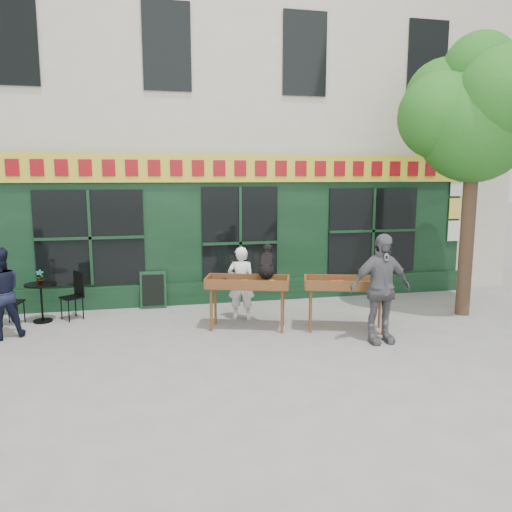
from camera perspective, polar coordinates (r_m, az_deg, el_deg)
The scene contains 13 objects.
ground at distance 9.25m, azimuth 0.92°, elevation -8.70°, with size 80.00×80.00×0.00m, color slate.
building at distance 14.84m, azimuth -4.64°, elevation 17.40°, with size 14.00×7.26×10.00m.
street_tree at distance 11.05m, azimuth 23.79°, elevation 15.00°, with size 3.05×2.90×5.60m.
book_cart_center at distance 9.25m, azimuth -0.96°, elevation -3.42°, with size 1.62×1.05×0.99m.
dog at distance 9.19m, azimuth 1.23°, elevation -0.54°, with size 0.34×0.60×0.60m, color black, non-canonical shape.
woman at distance 9.89m, azimuth -1.71°, elevation -3.13°, with size 0.53×0.35×1.47m, color white.
book_cart_right at distance 9.31m, azimuth 10.29°, elevation -3.49°, with size 1.62×1.05×0.99m.
man_right at distance 8.74m, azimuth 14.03°, elevation -3.64°, with size 1.10×0.46×1.88m, color #58575D.
bistro_table at distance 10.61m, azimuth -23.34°, elevation -4.09°, with size 0.60×0.60×0.76m.
bistro_chair_left at distance 10.66m, azimuth -26.58°, elevation -4.18°, with size 0.42×0.42×0.95m.
bistro_chair_right at distance 10.60m, azimuth -19.93°, elevation -3.82°, with size 0.51×0.50×0.95m.
potted_plant at distance 10.54m, azimuth -23.46°, elevation -2.19°, with size 0.15×0.10×0.28m, color gray.
chalkboard at distance 11.03m, azimuth -11.67°, elevation -3.80°, with size 0.57×0.22×0.79m.
Camera 1 is at (-2.05, -8.57, 2.83)m, focal length 35.00 mm.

